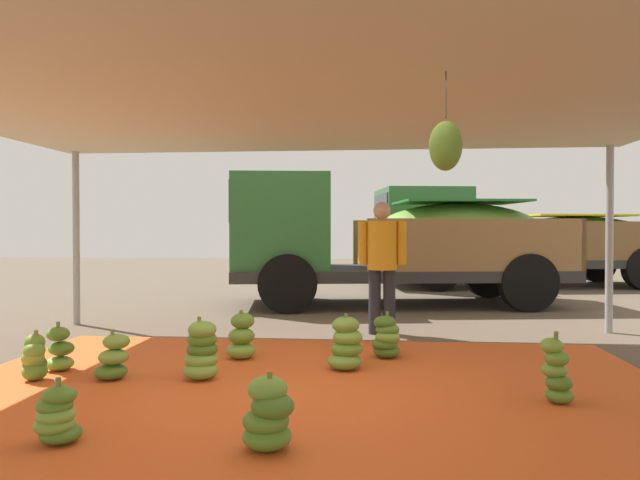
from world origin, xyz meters
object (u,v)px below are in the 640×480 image
object	(u,v)px
banana_bunch_5	(242,338)
banana_bunch_10	(556,373)
banana_bunch_0	(386,338)
banana_bunch_1	(60,350)
banana_bunch_3	(346,345)
banana_bunch_9	(202,351)
cargo_truck_main	(389,239)
banana_bunch_8	(57,416)
worker_0	(382,257)
banana_bunch_7	(268,415)
banana_bunch_6	(113,358)
banana_bunch_2	(34,359)
cargo_truck_far	(512,238)

from	to	relation	value
banana_bunch_5	banana_bunch_10	size ratio (longest dim) A/B	0.91
banana_bunch_0	banana_bunch_1	xyz separation A→B (m)	(-3.25, -0.88, -0.01)
banana_bunch_3	banana_bunch_9	bearing A→B (deg)	-159.56
banana_bunch_10	banana_bunch_3	bearing A→B (deg)	150.89
cargo_truck_main	banana_bunch_8	bearing A→B (deg)	-107.65
worker_0	banana_bunch_3	bearing A→B (deg)	-100.61
banana_bunch_7	cargo_truck_main	world-z (taller)	cargo_truck_main
banana_bunch_8	banana_bunch_10	distance (m)	3.76
banana_bunch_3	banana_bunch_7	xyz separation A→B (m)	(-0.40, -2.19, -0.03)
banana_bunch_0	banana_bunch_6	distance (m)	2.82
banana_bunch_2	cargo_truck_main	bearing A→B (deg)	59.78
banana_bunch_5	banana_bunch_10	world-z (taller)	banana_bunch_10
banana_bunch_0	banana_bunch_6	bearing A→B (deg)	-156.07
banana_bunch_2	banana_bunch_6	xyz separation A→B (m)	(0.71, 0.12, -0.01)
banana_bunch_6	banana_bunch_1	bearing A→B (deg)	158.81
banana_bunch_6	banana_bunch_7	size ratio (longest dim) A/B	0.94
banana_bunch_6	banana_bunch_10	distance (m)	3.93
banana_bunch_9	banana_bunch_10	size ratio (longest dim) A/B	1.01
banana_bunch_6	banana_bunch_2	bearing A→B (deg)	-170.67
banana_bunch_0	banana_bunch_10	distance (m)	2.04
banana_bunch_1	worker_0	bearing A→B (deg)	36.66
banana_bunch_6	banana_bunch_8	bearing A→B (deg)	-77.31
banana_bunch_3	banana_bunch_10	xyz separation A→B (m)	(1.75, -0.98, -0.00)
banana_bunch_0	worker_0	bearing A→B (deg)	91.01
banana_bunch_3	banana_bunch_1	bearing A→B (deg)	-173.41
banana_bunch_0	cargo_truck_far	bearing A→B (deg)	68.80
banana_bunch_5	cargo_truck_far	size ratio (longest dim) A/B	0.07
worker_0	cargo_truck_far	bearing A→B (deg)	64.54
cargo_truck_main	banana_bunch_9	bearing A→B (deg)	-108.47
banana_bunch_1	cargo_truck_main	bearing A→B (deg)	58.39
banana_bunch_5	banana_bunch_7	world-z (taller)	banana_bunch_5
banana_bunch_1	banana_bunch_10	size ratio (longest dim) A/B	0.85
banana_bunch_6	cargo_truck_main	world-z (taller)	cargo_truck_main
banana_bunch_7	banana_bunch_10	bearing A→B (deg)	29.46
banana_bunch_3	banana_bunch_9	xyz separation A→B (m)	(-1.34, -0.50, 0.01)
banana_bunch_2	banana_bunch_3	size ratio (longest dim) A/B	0.83
banana_bunch_2	cargo_truck_far	xyz separation A→B (m)	(6.57, 9.72, 0.99)
banana_bunch_2	banana_bunch_8	size ratio (longest dim) A/B	1.08
banana_bunch_2	banana_bunch_10	world-z (taller)	banana_bunch_10
banana_bunch_8	banana_bunch_9	xyz separation A→B (m)	(0.46, 1.72, 0.08)
banana_bunch_9	banana_bunch_7	bearing A→B (deg)	-60.87
banana_bunch_6	banana_bunch_7	distance (m)	2.38
banana_bunch_2	banana_bunch_5	bearing A→B (deg)	32.33
banana_bunch_7	cargo_truck_main	distance (m)	7.50
banana_bunch_6	worker_0	world-z (taller)	worker_0
banana_bunch_2	cargo_truck_far	size ratio (longest dim) A/B	0.06
banana_bunch_7	cargo_truck_far	world-z (taller)	cargo_truck_far
cargo_truck_main	banana_bunch_6	bearing A→B (deg)	-115.24
banana_bunch_3	banana_bunch_5	size ratio (longest dim) A/B	1.07
banana_bunch_7	banana_bunch_9	world-z (taller)	banana_bunch_9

